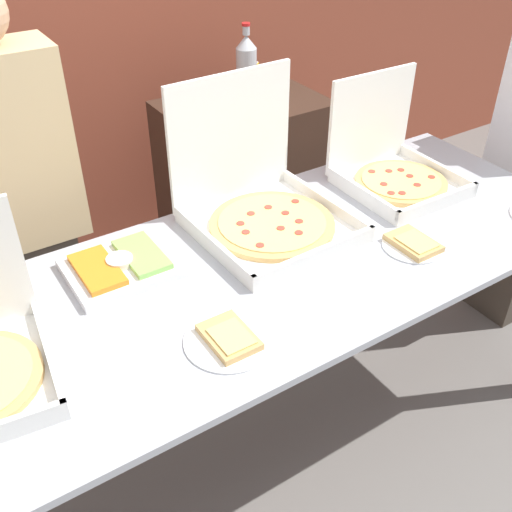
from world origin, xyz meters
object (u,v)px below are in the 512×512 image
object	(u,v)px
pizza_box_far_right	(262,202)
soda_can_silver	(243,103)
veggie_tray	(121,266)
soda_can_colored	(252,75)
paper_plate_front_right	(229,338)
pizza_box_near_right	(393,167)
paper_plate_front_left	(413,244)
soda_bottle	(246,66)
person_guest_plaid	(27,218)

from	to	relation	value
pizza_box_far_right	soda_can_silver	xyz separation A→B (m)	(0.33, 0.65, 0.08)
veggie_tray	soda_can_colored	xyz separation A→B (m)	(1.09, 0.93, 0.14)
paper_plate_front_right	soda_can_silver	xyz separation A→B (m)	(0.73, 1.10, 0.15)
pizza_box_near_right	veggie_tray	world-z (taller)	pizza_box_near_right
paper_plate_front_right	soda_can_silver	world-z (taller)	soda_can_silver
pizza_box_near_right	soda_can_colored	distance (m)	0.98
paper_plate_front_left	soda_can_colored	world-z (taller)	soda_can_colored
soda_can_silver	paper_plate_front_left	bearing A→B (deg)	-89.12
pizza_box_near_right	soda_can_silver	size ratio (longest dim) A/B	3.42
soda_bottle	veggie_tray	bearing A→B (deg)	-140.11
soda_bottle	soda_can_colored	bearing A→B (deg)	46.63
paper_plate_front_right	person_guest_plaid	distance (m)	1.01
soda_can_silver	pizza_box_near_right	bearing A→B (deg)	-69.12
pizza_box_far_right	soda_can_silver	world-z (taller)	pizza_box_far_right
pizza_box_near_right	soda_bottle	bearing A→B (deg)	99.13
veggie_tray	soda_can_silver	distance (m)	1.08
soda_can_colored	veggie_tray	bearing A→B (deg)	-139.45
paper_plate_front_left	person_guest_plaid	size ratio (longest dim) A/B	0.12
paper_plate_front_left	pizza_box_far_right	bearing A→B (deg)	130.69
paper_plate_front_right	veggie_tray	size ratio (longest dim) A/B	0.76
pizza_box_far_right	veggie_tray	size ratio (longest dim) A/B	1.58
veggie_tray	soda_can_colored	size ratio (longest dim) A/B	2.66
pizza_box_near_right	soda_bottle	distance (m)	0.90
pizza_box_far_right	person_guest_plaid	size ratio (longest dim) A/B	0.31
paper_plate_front_left	soda_can_colored	distance (m)	1.36
soda_bottle	soda_can_colored	world-z (taller)	soda_bottle
soda_can_silver	person_guest_plaid	world-z (taller)	person_guest_plaid
pizza_box_far_right	soda_can_colored	world-z (taller)	pizza_box_far_right
pizza_box_far_right	paper_plate_front_right	world-z (taller)	pizza_box_far_right
soda_bottle	person_guest_plaid	distance (m)	1.22
pizza_box_far_right	soda_bottle	distance (m)	0.97
pizza_box_near_right	paper_plate_front_right	bearing A→B (deg)	-156.17
veggie_tray	person_guest_plaid	world-z (taller)	person_guest_plaid
pizza_box_near_right	person_guest_plaid	size ratio (longest dim) A/B	0.25
person_guest_plaid	veggie_tray	bearing A→B (deg)	106.96
pizza_box_near_right	soda_can_colored	bearing A→B (deg)	92.67
paper_plate_front_right	pizza_box_near_right	bearing A→B (deg)	22.86
soda_can_silver	person_guest_plaid	xyz separation A→B (m)	(-1.02, -0.13, -0.18)
pizza_box_near_right	paper_plate_front_left	bearing A→B (deg)	-122.89
soda_can_silver	soda_can_colored	distance (m)	0.37
paper_plate_front_left	veggie_tray	xyz separation A→B (m)	(-0.88, 0.40, 0.01)
paper_plate_front_right	person_guest_plaid	xyz separation A→B (m)	(-0.28, 0.97, -0.03)
soda_bottle	soda_can_silver	world-z (taller)	soda_bottle
paper_plate_front_left	soda_bottle	distance (m)	1.26
soda_can_silver	soda_can_colored	bearing A→B (deg)	50.96
soda_bottle	soda_can_silver	distance (m)	0.25
paper_plate_front_right	soda_can_colored	distance (m)	1.70
pizza_box_near_right	soda_bottle	world-z (taller)	soda_bottle
pizza_box_near_right	soda_bottle	size ratio (longest dim) A/B	1.24
pizza_box_far_right	paper_plate_front_right	xyz separation A→B (m)	(-0.41, -0.46, -0.07)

